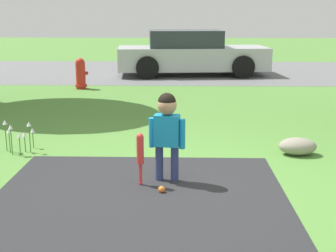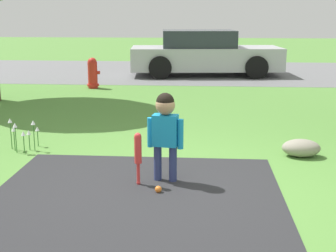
{
  "view_description": "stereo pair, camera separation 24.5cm",
  "coord_description": "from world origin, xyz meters",
  "px_view_note": "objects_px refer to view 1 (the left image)",
  "views": [
    {
      "loc": [
        -0.03,
        -4.79,
        1.84
      ],
      "look_at": [
        -0.19,
        0.55,
        0.53
      ],
      "focal_mm": 50.0,
      "sensor_mm": 36.0,
      "label": 1
    },
    {
      "loc": [
        0.21,
        -4.77,
        1.84
      ],
      "look_at": [
        -0.19,
        0.55,
        0.53
      ],
      "focal_mm": 50.0,
      "sensor_mm": 36.0,
      "label": 2
    }
  ],
  "objects_px": {
    "baseball_bat": "(140,152)",
    "sports_ball": "(162,189)",
    "fire_hydrant": "(81,74)",
    "parked_car": "(191,54)",
    "child": "(167,125)"
  },
  "relations": [
    {
      "from": "sports_ball",
      "to": "fire_hydrant",
      "type": "distance_m",
      "value": 7.14
    },
    {
      "from": "fire_hydrant",
      "to": "sports_ball",
      "type": "bearing_deg",
      "value": -71.44
    },
    {
      "from": "baseball_bat",
      "to": "fire_hydrant",
      "type": "xyz_separation_m",
      "value": [
        -2.03,
        6.54,
        -0.01
      ]
    },
    {
      "from": "sports_ball",
      "to": "fire_hydrant",
      "type": "height_order",
      "value": "fire_hydrant"
    },
    {
      "from": "child",
      "to": "sports_ball",
      "type": "height_order",
      "value": "child"
    },
    {
      "from": "sports_ball",
      "to": "parked_car",
      "type": "height_order",
      "value": "parked_car"
    },
    {
      "from": "fire_hydrant",
      "to": "parked_car",
      "type": "bearing_deg",
      "value": 44.28
    },
    {
      "from": "baseball_bat",
      "to": "sports_ball",
      "type": "distance_m",
      "value": 0.47
    },
    {
      "from": "baseball_bat",
      "to": "fire_hydrant",
      "type": "relative_size",
      "value": 0.78
    },
    {
      "from": "sports_ball",
      "to": "parked_car",
      "type": "relative_size",
      "value": 0.02
    },
    {
      "from": "child",
      "to": "baseball_bat",
      "type": "distance_m",
      "value": 0.42
    },
    {
      "from": "parked_car",
      "to": "child",
      "type": "bearing_deg",
      "value": -97.98
    },
    {
      "from": "sports_ball",
      "to": "fire_hydrant",
      "type": "relative_size",
      "value": 0.1
    },
    {
      "from": "baseball_bat",
      "to": "parked_car",
      "type": "distance_m",
      "value": 9.24
    },
    {
      "from": "child",
      "to": "fire_hydrant",
      "type": "distance_m",
      "value": 6.81
    }
  ]
}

